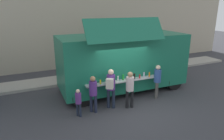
{
  "coord_description": "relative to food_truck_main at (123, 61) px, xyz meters",
  "views": [
    {
      "loc": [
        -4.23,
        -7.37,
        4.26
      ],
      "look_at": [
        -0.16,
        1.45,
        1.3
      ],
      "focal_mm": 33.3,
      "sensor_mm": 36.0,
      "label": 1
    }
  ],
  "objects": [
    {
      "name": "customer_mid_with_backpack",
      "position": [
        -1.47,
        -1.7,
        -0.52
      ],
      "size": [
        0.51,
        0.57,
        1.77
      ],
      "rotation": [
        0.0,
        0.0,
        0.96
      ],
      "color": "#1D2537",
      "rests_on": "ground"
    },
    {
      "name": "trash_bin",
      "position": [
        4.47,
        2.32,
        -1.09
      ],
      "size": [
        0.6,
        0.6,
        1.02
      ],
      "primitive_type": "cylinder",
      "color": "#2E633A",
      "rests_on": "ground"
    },
    {
      "name": "customer_extra_browsing",
      "position": [
        1.02,
        -1.6,
        -0.62
      ],
      "size": [
        0.34,
        0.34,
        1.65
      ],
      "rotation": [
        0.0,
        0.0,
        2.33
      ],
      "color": "#4A4845",
      "rests_on": "ground"
    },
    {
      "name": "ground_plane",
      "position": [
        -0.64,
        -1.82,
        -1.6
      ],
      "size": [
        60.0,
        60.0,
        0.0
      ],
      "primitive_type": "plane",
      "color": "#38383D"
    },
    {
      "name": "customer_front_ordering",
      "position": [
        -0.71,
        -2.0,
        -0.62
      ],
      "size": [
        0.34,
        0.34,
        1.65
      ],
      "rotation": [
        0.0,
        0.0,
        1.26
      ],
      "color": "black",
      "rests_on": "ground"
    },
    {
      "name": "customer_rear_waiting",
      "position": [
        -2.27,
        -1.71,
        -0.65
      ],
      "size": [
        0.32,
        0.32,
        1.6
      ],
      "rotation": [
        0.0,
        0.0,
        0.77
      ],
      "color": "#1E2338",
      "rests_on": "ground"
    },
    {
      "name": "food_truck_main",
      "position": [
        0.0,
        0.0,
        0.0
      ],
      "size": [
        6.53,
        3.23,
        3.82
      ],
      "rotation": [
        0.0,
        0.0,
        -0.02
      ],
      "color": "#1A6D50",
      "rests_on": "ground"
    },
    {
      "name": "curb_strip",
      "position": [
        -4.0,
        2.62,
        -1.53
      ],
      "size": [
        28.0,
        1.6,
        0.15
      ],
      "primitive_type": "cube",
      "color": "#9E998E",
      "rests_on": "ground"
    },
    {
      "name": "child_near_queue",
      "position": [
        -2.93,
        -1.8,
        -0.9
      ],
      "size": [
        0.24,
        0.24,
        1.18
      ],
      "rotation": [
        0.0,
        0.0,
        0.56
      ],
      "color": "#1D2537",
      "rests_on": "ground"
    }
  ]
}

